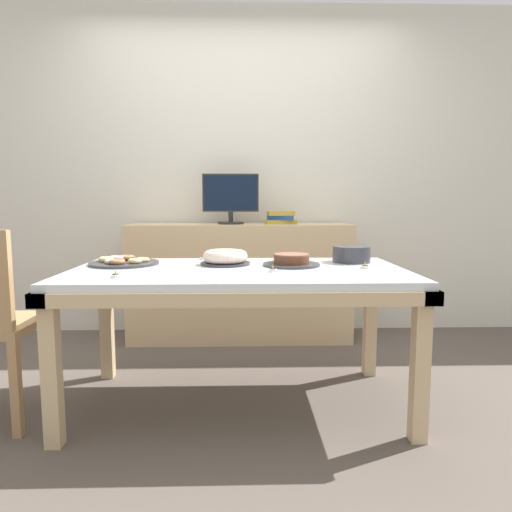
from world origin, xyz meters
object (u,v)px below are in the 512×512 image
(computer_monitor, at_px, (231,199))
(book_stack, at_px, (280,218))
(tealight_left_edge, at_px, (116,275))
(cake_chocolate_round, at_px, (291,261))
(tealight_right_edge, at_px, (365,267))
(tealight_centre, at_px, (273,270))
(pastry_platter, at_px, (124,262))
(plate_stack, at_px, (351,254))
(tealight_near_cakes, at_px, (203,258))
(cake_golden_bundt, at_px, (225,258))

(computer_monitor, distance_m, book_stack, 0.40)
(computer_monitor, height_order, tealight_left_edge, computer_monitor)
(cake_chocolate_round, height_order, tealight_right_edge, cake_chocolate_round)
(tealight_centre, bearing_deg, tealight_right_edge, 11.38)
(pastry_platter, relative_size, plate_stack, 1.77)
(computer_monitor, bearing_deg, tealight_near_cakes, -99.70)
(tealight_centre, bearing_deg, plate_stack, 37.07)
(tealight_near_cakes, xyz_separation_m, tealight_left_edge, (-0.34, -0.63, 0.00))
(pastry_platter, bearing_deg, tealight_centre, -20.30)
(computer_monitor, height_order, plate_stack, computer_monitor)
(computer_monitor, relative_size, cake_golden_bundt, 1.57)
(tealight_near_cakes, bearing_deg, tealight_left_edge, -118.23)
(tealight_centre, height_order, tealight_near_cakes, same)
(plate_stack, bearing_deg, tealight_centre, -142.93)
(cake_chocolate_round, distance_m, cake_golden_bundt, 0.36)
(cake_golden_bundt, height_order, tealight_left_edge, cake_golden_bundt)
(plate_stack, xyz_separation_m, tealight_centre, (-0.47, -0.35, -0.03))
(computer_monitor, xyz_separation_m, tealight_left_edge, (-0.48, -1.45, -0.35))
(cake_golden_bundt, relative_size, tealight_right_edge, 6.75)
(cake_chocolate_round, bearing_deg, plate_stack, 20.77)
(tealight_right_edge, bearing_deg, pastry_platter, 171.14)
(computer_monitor, relative_size, tealight_centre, 10.60)
(pastry_platter, distance_m, tealight_centre, 0.85)
(cake_chocolate_round, relative_size, tealight_centre, 7.56)
(computer_monitor, bearing_deg, tealight_right_edge, -59.27)
(cake_chocolate_round, relative_size, pastry_platter, 0.81)
(tealight_near_cakes, bearing_deg, tealight_right_edge, -24.19)
(plate_stack, distance_m, tealight_right_edge, 0.26)
(cake_chocolate_round, height_order, tealight_left_edge, cake_chocolate_round)
(plate_stack, xyz_separation_m, tealight_right_edge, (0.01, -0.26, -0.03))
(book_stack, relative_size, tealight_near_cakes, 6.21)
(pastry_platter, relative_size, tealight_left_edge, 9.31)
(pastry_platter, distance_m, tealight_left_edge, 0.45)
(plate_stack, bearing_deg, pastry_platter, -177.36)
(plate_stack, bearing_deg, tealight_left_edge, -156.99)
(pastry_platter, xyz_separation_m, plate_stack, (1.26, 0.06, 0.03))
(tealight_centre, relative_size, tealight_near_cakes, 1.00)
(tealight_near_cakes, bearing_deg, pastry_platter, -156.07)
(tealight_centre, relative_size, tealight_left_edge, 1.00)
(book_stack, distance_m, cake_golden_bundt, 1.11)
(pastry_platter, height_order, tealight_centre, pastry_platter)
(pastry_platter, distance_m, tealight_right_edge, 1.29)
(book_stack, xyz_separation_m, tealight_left_edge, (-0.86, -1.45, -0.21))
(tealight_near_cakes, bearing_deg, tealight_centre, -51.79)
(book_stack, xyz_separation_m, tealight_right_edge, (0.33, -1.20, -0.21))
(book_stack, distance_m, tealight_centre, 1.32)
(tealight_centre, relative_size, tealight_right_edge, 1.00)
(cake_golden_bundt, relative_size, tealight_centre, 6.75)
(pastry_platter, distance_m, tealight_near_cakes, 0.46)
(pastry_platter, xyz_separation_m, tealight_right_edge, (1.27, -0.20, -0.00))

